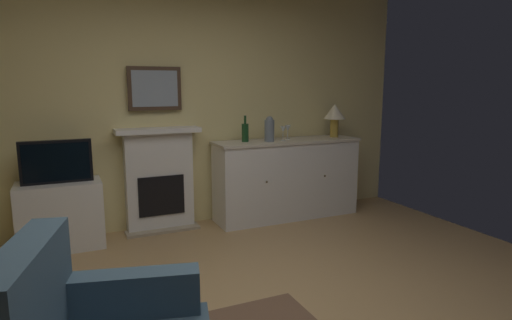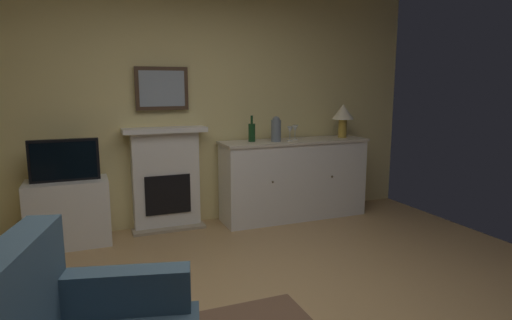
% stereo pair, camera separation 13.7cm
% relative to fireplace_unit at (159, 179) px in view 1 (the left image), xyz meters
% --- Properties ---
extents(wall_rear, '(5.80, 0.06, 2.94)m').
position_rel_fireplace_unit_xyz_m(wall_rear, '(0.15, 0.13, 0.92)').
color(wall_rear, '#EAD68C').
rests_on(wall_rear, ground_plane).
extents(fireplace_unit, '(0.87, 0.30, 1.10)m').
position_rel_fireplace_unit_xyz_m(fireplace_unit, '(0.00, 0.00, 0.00)').
color(fireplace_unit, white).
rests_on(fireplace_unit, ground_plane).
extents(framed_picture, '(0.55, 0.04, 0.45)m').
position_rel_fireplace_unit_xyz_m(framed_picture, '(0.00, 0.05, 0.95)').
color(framed_picture, '#473323').
extents(sideboard_cabinet, '(1.73, 0.49, 0.92)m').
position_rel_fireplace_unit_xyz_m(sideboard_cabinet, '(1.45, -0.18, -0.09)').
color(sideboard_cabinet, white).
rests_on(sideboard_cabinet, ground_plane).
extents(table_lamp, '(0.26, 0.26, 0.40)m').
position_rel_fireplace_unit_xyz_m(table_lamp, '(2.09, -0.18, 0.65)').
color(table_lamp, '#B79338').
rests_on(table_lamp, sideboard_cabinet).
extents(wine_bottle, '(0.08, 0.08, 0.29)m').
position_rel_fireplace_unit_xyz_m(wine_bottle, '(0.94, -0.14, 0.48)').
color(wine_bottle, '#193F1E').
rests_on(wine_bottle, sideboard_cabinet).
extents(wine_glass_left, '(0.07, 0.07, 0.16)m').
position_rel_fireplace_unit_xyz_m(wine_glass_left, '(1.36, -0.23, 0.49)').
color(wine_glass_left, silver).
rests_on(wine_glass_left, sideboard_cabinet).
extents(wine_glass_center, '(0.07, 0.07, 0.16)m').
position_rel_fireplace_unit_xyz_m(wine_glass_center, '(1.47, -0.14, 0.49)').
color(wine_glass_center, silver).
rests_on(wine_glass_center, sideboard_cabinet).
extents(vase_decorative, '(0.11, 0.11, 0.28)m').
position_rel_fireplace_unit_xyz_m(vase_decorative, '(1.19, -0.23, 0.51)').
color(vase_decorative, slate).
rests_on(vase_decorative, sideboard_cabinet).
extents(tv_cabinet, '(0.75, 0.42, 0.64)m').
position_rel_fireplace_unit_xyz_m(tv_cabinet, '(-0.97, -0.16, -0.23)').
color(tv_cabinet, white).
rests_on(tv_cabinet, ground_plane).
extents(tv_set, '(0.62, 0.07, 0.40)m').
position_rel_fireplace_unit_xyz_m(tv_set, '(-0.97, -0.19, 0.29)').
color(tv_set, black).
rests_on(tv_set, tv_cabinet).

